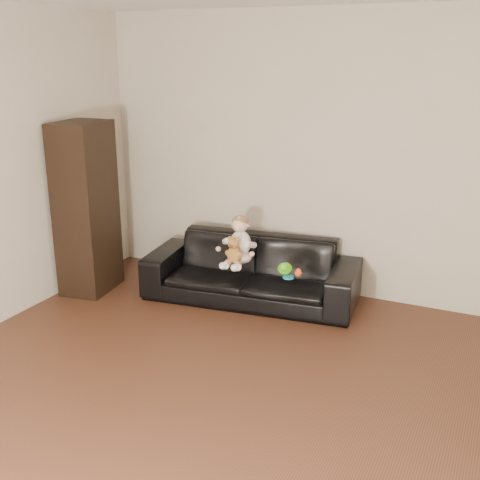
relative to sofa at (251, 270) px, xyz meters
The scene contains 10 objects.
floor 2.39m from the sofa, 71.22° to the right, with size 5.50×5.50×0.00m, color #4A291A.
wall_back 1.37m from the sofa, 33.16° to the left, with size 5.00×5.00×0.00m, color #BDB39F.
sofa is the anchor object (origin of this frame).
cabinet 1.66m from the sofa, 163.96° to the right, with size 0.40×0.56×1.62m, color black.
shelf_item 1.79m from the sofa, 163.76° to the right, with size 0.18×0.25×0.28m, color silver.
baby 0.31m from the sofa, 124.22° to the right, with size 0.34×0.40×0.45m.
teddy_bear 0.36m from the sofa, 104.34° to the right, with size 0.17×0.17×0.24m.
toy_green 0.47m from the sofa, 25.17° to the right, with size 0.12×0.15×0.10m, color #5BE41A.
toy_rattle 0.58m from the sofa, 20.08° to the right, with size 0.06×0.06×0.06m, color #E5491B.
toy_blue_disc 0.54m from the sofa, 29.42° to the right, with size 0.10×0.10×0.01m, color #1788B9.
Camera 1 is at (1.37, -2.52, 2.25)m, focal length 45.00 mm.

